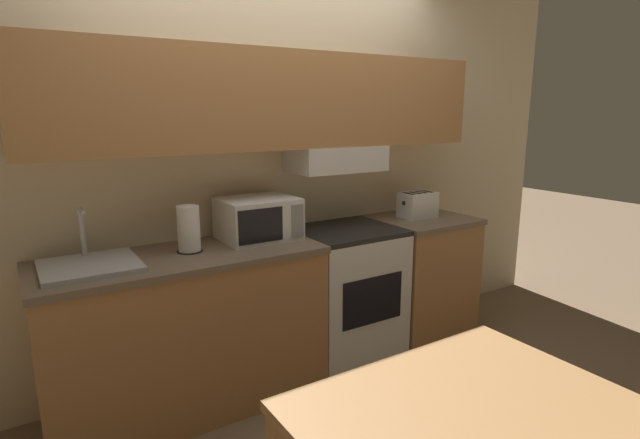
{
  "coord_description": "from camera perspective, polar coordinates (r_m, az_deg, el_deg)",
  "views": [
    {
      "loc": [
        -1.39,
        -2.81,
        1.62
      ],
      "look_at": [
        0.05,
        -0.54,
        1.03
      ],
      "focal_mm": 28.0,
      "sensor_mm": 36.0,
      "label": 1
    }
  ],
  "objects": [
    {
      "name": "lower_counter_main",
      "position": [
        2.88,
        -14.95,
        -12.27
      ],
      "size": [
        1.48,
        0.6,
        0.88
      ],
      "color": "#B27A47",
      "rests_on": "ground_plane"
    },
    {
      "name": "sink_basin",
      "position": [
        2.64,
        -24.83,
        -4.67
      ],
      "size": [
        0.44,
        0.42,
        0.27
      ],
      "color": "#B7BABF",
      "rests_on": "lower_counter_main"
    },
    {
      "name": "stove_range",
      "position": [
        3.32,
        2.96,
        -8.47
      ],
      "size": [
        0.63,
        0.57,
        0.88
      ],
      "color": "white",
      "rests_on": "ground_plane"
    },
    {
      "name": "lower_counter_right_stub",
      "position": [
        3.71,
        11.3,
        -6.42
      ],
      "size": [
        0.66,
        0.6,
        0.88
      ],
      "color": "#B27A47",
      "rests_on": "ground_plane"
    },
    {
      "name": "toaster",
      "position": [
        3.57,
        11.1,
        1.67
      ],
      "size": [
        0.26,
        0.17,
        0.18
      ],
      "color": "white",
      "rests_on": "lower_counter_right_stub"
    },
    {
      "name": "ground_plane",
      "position": [
        3.53,
        -5.58,
        -15.04
      ],
      "size": [
        16.0,
        16.0,
        0.0
      ],
      "primitive_type": "plane",
      "color": "#7F664C"
    },
    {
      "name": "microwave",
      "position": [
        2.93,
        -7.08,
        0.11
      ],
      "size": [
        0.43,
        0.36,
        0.24
      ],
      "color": "white",
      "rests_on": "lower_counter_main"
    },
    {
      "name": "paper_towel_roll",
      "position": [
        2.74,
        -14.77,
        -1.07
      ],
      "size": [
        0.14,
        0.14,
        0.25
      ],
      "color": "black",
      "rests_on": "lower_counter_main"
    },
    {
      "name": "wall_back",
      "position": [
        3.1,
        -5.47,
        9.0
      ],
      "size": [
        5.17,
        0.38,
        2.55
      ],
      "color": "beige",
      "rests_on": "ground_plane"
    }
  ]
}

